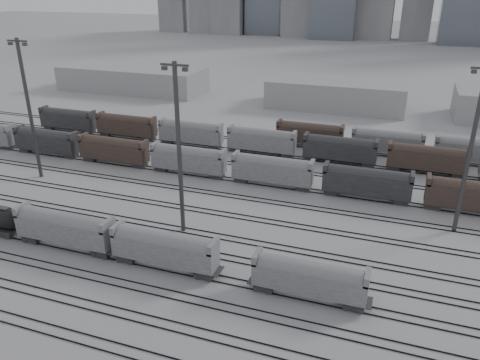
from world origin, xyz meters
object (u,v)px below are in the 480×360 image
(hopper_car_c, at_px, (309,277))
(light_mast_c, at_px, (179,147))
(hopper_car_a, at_px, (65,227))
(hopper_car_b, at_px, (164,247))

(hopper_car_c, height_order, light_mast_c, light_mast_c)
(hopper_car_c, relative_size, light_mast_c, 0.54)
(hopper_car_a, height_order, hopper_car_b, hopper_car_a)
(hopper_car_b, distance_m, hopper_car_c, 19.16)
(hopper_car_b, bearing_deg, hopper_car_c, 0.00)
(light_mast_c, bearing_deg, hopper_car_a, -143.11)
(hopper_car_c, bearing_deg, hopper_car_a, 180.00)
(hopper_car_a, distance_m, hopper_car_c, 34.85)
(hopper_car_b, bearing_deg, hopper_car_a, 180.00)
(hopper_car_c, xyz_separation_m, light_mast_c, (-21.46, 10.05, 10.47))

